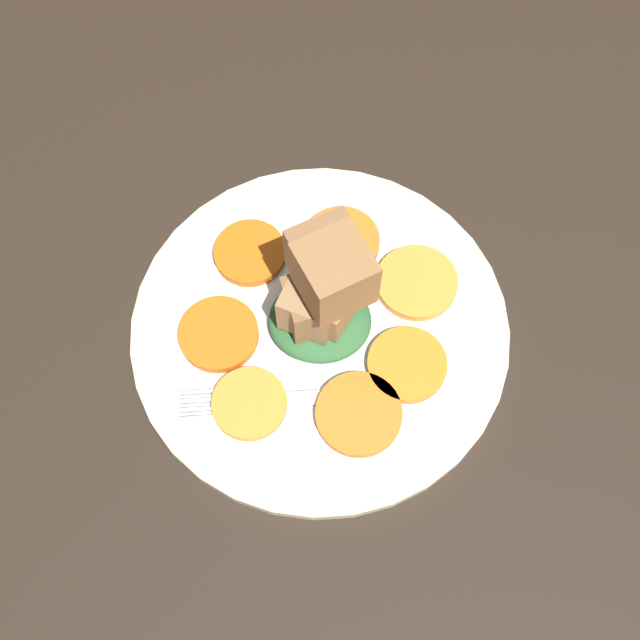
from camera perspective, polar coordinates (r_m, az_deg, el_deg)
table_slab at (r=63.45cm, az=-0.00°, el=-1.15°), size 120.00×120.00×2.00cm
plate at (r=62.05cm, az=-0.00°, el=-0.60°), size 29.17×29.17×1.05cm
carrot_slice_0 at (r=64.43cm, az=1.51°, el=5.60°), size 6.21×6.21×0.81cm
carrot_slice_1 at (r=64.14cm, az=-5.00°, el=4.78°), size 5.76×5.76×0.81cm
carrot_slice_2 at (r=61.28cm, az=-7.22°, el=-1.00°), size 6.11×6.11×0.81cm
carrot_slice_3 at (r=59.05cm, az=-5.04°, el=-5.94°), size 5.53×5.53×0.81cm
carrot_slice_4 at (r=58.64cm, az=2.77°, el=-6.70°), size 6.36×6.36×0.81cm
carrot_slice_5 at (r=60.20cm, az=6.20°, el=-3.17°), size 5.98×5.98×0.81cm
carrot_slice_6 at (r=63.11cm, az=6.89°, el=2.67°), size 6.38×6.38×0.81cm
center_pile at (r=56.88cm, az=0.21°, el=1.82°), size 7.97×7.54×10.96cm
fork at (r=59.18cm, az=-2.12°, el=-5.66°), size 17.13×3.47×0.40cm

